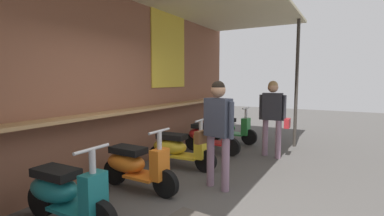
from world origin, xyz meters
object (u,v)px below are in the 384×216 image
at_px(scooter_green, 229,128).
at_px(scooter_teal, 64,192).
at_px(scooter_red, 208,136).
at_px(shopper_passing, 217,124).
at_px(scooter_orange, 134,165).
at_px(scooter_yellow, 178,148).
at_px(shopper_browsing, 273,111).

bearing_deg(scooter_green, scooter_teal, -88.17).
relative_size(scooter_teal, scooter_green, 1.00).
relative_size(scooter_red, shopper_passing, 0.85).
bearing_deg(scooter_orange, scooter_yellow, 90.83).
distance_m(scooter_orange, scooter_green, 3.77).
bearing_deg(shopper_browsing, shopper_passing, 169.36).
bearing_deg(scooter_teal, scooter_red, 88.15).
xyz_separation_m(scooter_red, shopper_passing, (-1.87, -1.07, 0.62)).
xyz_separation_m(scooter_orange, shopper_passing, (0.68, -1.07, 0.62)).
height_order(scooter_orange, shopper_passing, shopper_passing).
distance_m(scooter_red, shopper_passing, 2.24).
bearing_deg(shopper_passing, scooter_yellow, -102.10).
relative_size(scooter_green, shopper_browsing, 0.85).
xyz_separation_m(scooter_green, shopper_browsing, (-0.88, -1.38, 0.62)).
height_order(scooter_teal, shopper_browsing, shopper_browsing).
distance_m(scooter_red, shopper_browsing, 1.55).
distance_m(scooter_orange, scooter_yellow, 1.22).
bearing_deg(scooter_red, shopper_passing, -56.80).
bearing_deg(scooter_teal, scooter_green, 88.15).
bearing_deg(scooter_orange, shopper_browsing, 65.39).
relative_size(scooter_orange, shopper_browsing, 0.85).
relative_size(scooter_orange, shopper_passing, 0.84).
bearing_deg(scooter_teal, scooter_yellow, 88.15).
height_order(scooter_yellow, scooter_green, same).
height_order(scooter_orange, shopper_browsing, shopper_browsing).
relative_size(scooter_red, scooter_green, 1.00).
bearing_deg(scooter_yellow, scooter_orange, -94.37).
relative_size(scooter_green, shopper_passing, 0.84).
distance_m(scooter_red, scooter_green, 1.23).
distance_m(scooter_teal, shopper_browsing, 4.37).
height_order(scooter_red, shopper_passing, shopper_passing).
height_order(scooter_teal, scooter_red, same).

